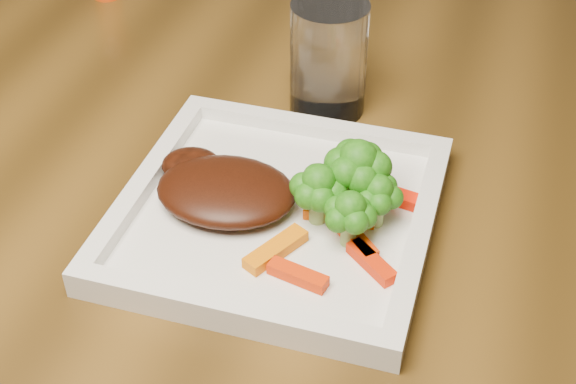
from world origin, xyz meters
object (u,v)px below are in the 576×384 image
(steak, at_px, (226,191))
(drinking_glass, at_px, (328,59))
(plate, at_px, (277,217))
(dining_table, at_px, (113,280))

(steak, height_order, drinking_glass, drinking_glass)
(plate, bearing_deg, drinking_glass, 91.05)
(plate, bearing_deg, steak, -176.62)
(steak, relative_size, drinking_glass, 1.04)
(dining_table, height_order, plate, plate)
(dining_table, relative_size, steak, 12.80)
(dining_table, xyz_separation_m, steak, (0.28, -0.21, 0.40))
(plate, height_order, drinking_glass, drinking_glass)
(dining_table, height_order, drinking_glass, drinking_glass)
(dining_table, relative_size, plate, 5.93)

